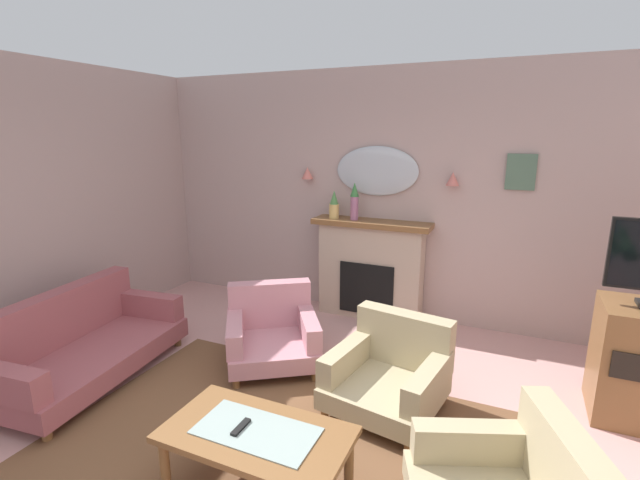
# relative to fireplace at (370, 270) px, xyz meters

# --- Properties ---
(wall_back) EXTENTS (6.92, 0.10, 2.85)m
(wall_back) POSITION_rel_fireplace_xyz_m (0.14, 0.22, 0.85)
(wall_back) COLOR #B29993
(wall_back) RESTS_ON ground
(patterned_rug) EXTENTS (3.20, 2.40, 0.01)m
(patterned_rug) POSITION_rel_fireplace_xyz_m (0.14, -2.55, -0.56)
(patterned_rug) COLOR brown
(patterned_rug) RESTS_ON ground
(fireplace) EXTENTS (1.36, 0.36, 1.16)m
(fireplace) POSITION_rel_fireplace_xyz_m (0.00, 0.00, 0.00)
(fireplace) COLOR tan
(fireplace) RESTS_ON ground
(mantel_vase_left) EXTENTS (0.12, 0.12, 0.33)m
(mantel_vase_left) POSITION_rel_fireplace_xyz_m (-0.45, -0.03, 0.74)
(mantel_vase_left) COLOR tan
(mantel_vase_left) RESTS_ON fireplace
(mantel_vase_centre) EXTENTS (0.10, 0.10, 0.43)m
(mantel_vase_centre) POSITION_rel_fireplace_xyz_m (-0.20, -0.03, 0.81)
(mantel_vase_centre) COLOR #9E6084
(mantel_vase_centre) RESTS_ON fireplace
(wall_mirror) EXTENTS (0.96, 0.06, 0.56)m
(wall_mirror) POSITION_rel_fireplace_xyz_m (-0.00, 0.14, 1.14)
(wall_mirror) COLOR #B2BCC6
(wall_sconce_left) EXTENTS (0.14, 0.14, 0.14)m
(wall_sconce_left) POSITION_rel_fireplace_xyz_m (-0.85, 0.09, 1.09)
(wall_sconce_left) COLOR #D17066
(wall_sconce_right) EXTENTS (0.14, 0.14, 0.14)m
(wall_sconce_right) POSITION_rel_fireplace_xyz_m (0.85, 0.09, 1.09)
(wall_sconce_right) COLOR #D17066
(framed_picture) EXTENTS (0.28, 0.03, 0.36)m
(framed_picture) POSITION_rel_fireplace_xyz_m (1.50, 0.15, 1.18)
(framed_picture) COLOR #4C6B56
(coffee_table) EXTENTS (1.10, 0.60, 0.45)m
(coffee_table) POSITION_rel_fireplace_xyz_m (0.23, -2.87, -0.19)
(coffee_table) COLOR brown
(coffee_table) RESTS_ON ground
(tv_remote) EXTENTS (0.04, 0.16, 0.02)m
(tv_remote) POSITION_rel_fireplace_xyz_m (0.14, -2.89, -0.12)
(tv_remote) COLOR black
(tv_remote) RESTS_ON coffee_table
(floral_couch) EXTENTS (1.04, 1.79, 0.76)m
(floral_couch) POSITION_rel_fireplace_xyz_m (-1.93, -2.35, -0.25)
(floral_couch) COLOR #934C51
(floral_couch) RESTS_ON ground
(armchair_in_corner) EXTENTS (0.93, 0.94, 0.71)m
(armchair_in_corner) POSITION_rel_fireplace_xyz_m (0.71, -1.66, -0.27)
(armchair_in_corner) COLOR tan
(armchair_in_corner) RESTS_ON ground
(armchair_near_fireplace) EXTENTS (1.12, 1.13, 0.71)m
(armchair_near_fireplace) POSITION_rel_fireplace_xyz_m (-0.51, -1.41, -0.27)
(armchair_near_fireplace) COLOR #B77A84
(armchair_near_fireplace) RESTS_ON ground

